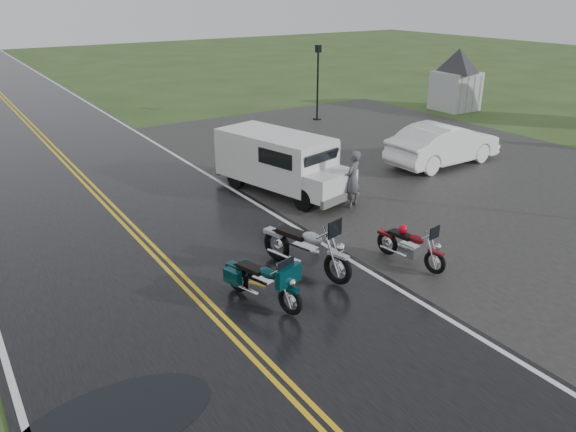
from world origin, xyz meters
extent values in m
plane|color=#2D471E|center=(0.00, 0.00, 0.00)|extent=(120.00, 120.00, 0.00)
cube|color=black|center=(0.00, 10.00, 0.02)|extent=(8.00, 100.00, 0.04)
cube|color=black|center=(11.00, 5.00, 0.01)|extent=(14.00, 24.00, 0.03)
imported|color=#4B4A4F|center=(6.14, 3.61, 0.86)|extent=(0.75, 0.66, 1.72)
imported|color=white|center=(11.71, 5.18, 0.76)|extent=(4.69, 1.76, 1.53)
camera|label=1|loc=(-4.07, -8.58, 6.16)|focal=35.00mm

